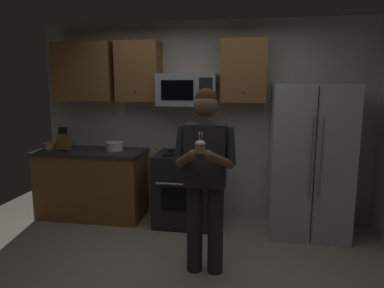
% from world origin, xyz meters
% --- Properties ---
extents(ground_plane, '(6.00, 6.00, 0.00)m').
position_xyz_m(ground_plane, '(0.00, 0.00, 0.00)').
color(ground_plane, '#9E9384').
extents(wall_back, '(4.40, 0.10, 2.60)m').
position_xyz_m(wall_back, '(0.00, 1.75, 1.30)').
color(wall_back, beige).
rests_on(wall_back, ground).
extents(oven_range, '(0.76, 0.70, 0.93)m').
position_xyz_m(oven_range, '(-0.15, 1.36, 0.46)').
color(oven_range, black).
rests_on(oven_range, ground).
extents(microwave, '(0.74, 0.41, 0.40)m').
position_xyz_m(microwave, '(-0.15, 1.48, 1.72)').
color(microwave, '#9EA0A5').
extents(refrigerator, '(0.90, 0.75, 1.80)m').
position_xyz_m(refrigerator, '(1.35, 1.32, 0.90)').
color(refrigerator, '#B7BABF').
rests_on(refrigerator, ground).
extents(cabinet_row_upper, '(2.78, 0.36, 0.76)m').
position_xyz_m(cabinet_row_upper, '(-0.72, 1.53, 1.95)').
color(cabinet_row_upper, brown).
extents(counter_left, '(1.44, 0.66, 0.92)m').
position_xyz_m(counter_left, '(-1.45, 1.38, 0.46)').
color(counter_left, brown).
rests_on(counter_left, ground).
extents(knife_block, '(0.16, 0.15, 0.32)m').
position_xyz_m(knife_block, '(-1.80, 1.33, 1.04)').
color(knife_block, brown).
rests_on(knife_block, counter_left).
extents(bowl_large_white, '(0.24, 0.24, 0.11)m').
position_xyz_m(bowl_large_white, '(-1.13, 1.43, 0.98)').
color(bowl_large_white, white).
rests_on(bowl_large_white, counter_left).
extents(bowl_small_colored, '(0.18, 0.18, 0.09)m').
position_xyz_m(bowl_small_colored, '(-2.04, 1.39, 0.96)').
color(bowl_small_colored, beige).
rests_on(bowl_small_colored, counter_left).
extents(person, '(0.60, 0.48, 1.76)m').
position_xyz_m(person, '(0.25, 0.20, 1.00)').
color(person, '#262628').
rests_on(person, ground).
extents(cupcake, '(0.09, 0.09, 0.17)m').
position_xyz_m(cupcake, '(0.25, -0.13, 1.29)').
color(cupcake, '#A87F56').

